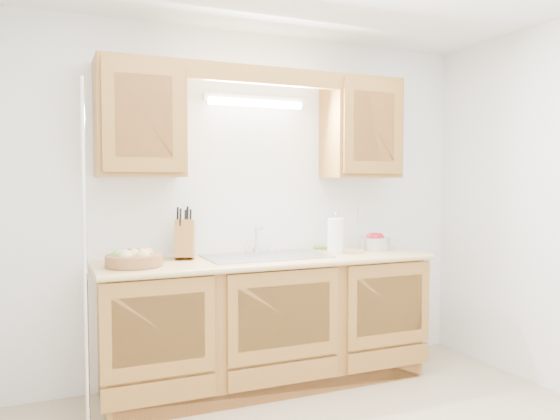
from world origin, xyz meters
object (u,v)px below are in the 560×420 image
knife_block (185,239)px  apple_bowl (374,242)px  fruit_basket (134,259)px  paper_towel (336,236)px

knife_block → apple_bowl: size_ratio=1.41×
fruit_basket → paper_towel: 1.45m
apple_bowl → paper_towel: bearing=-172.1°
fruit_basket → knife_block: 0.43m
fruit_basket → knife_block: (0.37, 0.21, 0.08)m
paper_towel → fruit_basket: bearing=-177.4°
fruit_basket → paper_towel: paper_towel is taller
apple_bowl → knife_block: bearing=176.4°
knife_block → apple_bowl: 1.45m
fruit_basket → apple_bowl: apple_bowl is taller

